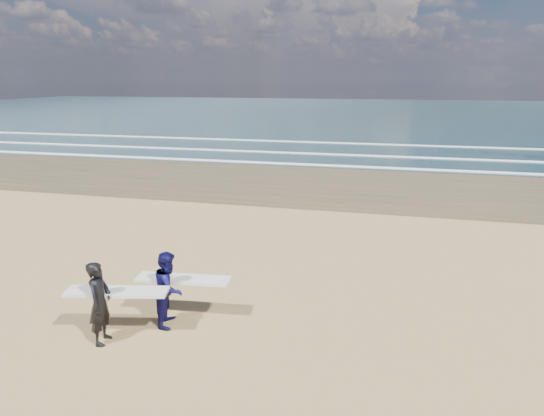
# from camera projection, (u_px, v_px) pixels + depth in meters

# --- Properties ---
(ocean) EXTENTS (220.00, 100.00, 0.02)m
(ocean) POSITION_uv_depth(u_px,v_px,m) (490.00, 115.00, 73.03)
(ocean) COLOR #193238
(ocean) RESTS_ON ground
(surfer_near) EXTENTS (2.26, 1.21, 1.84)m
(surfer_near) POSITION_uv_depth(u_px,v_px,m) (102.00, 301.00, 10.27)
(surfer_near) COLOR black
(surfer_near) RESTS_ON ground
(surfer_far) EXTENTS (2.24, 1.20, 1.75)m
(surfer_far) POSITION_uv_depth(u_px,v_px,m) (170.00, 287.00, 11.07)
(surfer_far) COLOR #0D0B41
(surfer_far) RESTS_ON ground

